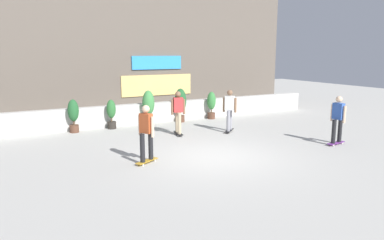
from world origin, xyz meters
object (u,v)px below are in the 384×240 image
(potted_plant_1, at_px, (111,113))
(skater_by_wall_left, at_px, (178,111))
(potted_plant_0, at_px, (73,114))
(skater_mid_plaza, at_px, (338,118))
(potted_plant_2, at_px, (149,105))
(potted_plant_4, at_px, (211,104))
(potted_plant_3, at_px, (181,103))
(skater_foreground, at_px, (146,131))
(skater_far_right, at_px, (230,109))

(potted_plant_1, bearing_deg, skater_by_wall_left, -49.89)
(potted_plant_0, relative_size, skater_mid_plaza, 0.78)
(potted_plant_2, distance_m, skater_by_wall_left, 2.35)
(potted_plant_4, xyz_separation_m, skater_by_wall_left, (-2.89, -2.33, 0.22))
(potted_plant_2, distance_m, potted_plant_3, 1.56)
(potted_plant_4, height_order, skater_foreground, skater_foreground)
(potted_plant_1, distance_m, skater_by_wall_left, 3.06)
(potted_plant_3, bearing_deg, skater_mid_plaza, -64.92)
(potted_plant_4, xyz_separation_m, skater_mid_plaza, (1.29, -6.25, 0.22))
(potted_plant_1, relative_size, skater_far_right, 0.72)
(potted_plant_0, distance_m, skater_by_wall_left, 4.19)
(potted_plant_3, bearing_deg, potted_plant_1, 180.00)
(potted_plant_3, xyz_separation_m, skater_mid_plaza, (2.93, -6.25, 0.05))
(potted_plant_4, xyz_separation_m, skater_foreground, (-5.27, -5.16, 0.22))
(potted_plant_0, height_order, potted_plant_4, potted_plant_0)
(skater_mid_plaza, xyz_separation_m, skater_by_wall_left, (-4.18, 3.93, 0.00))
(potted_plant_0, bearing_deg, skater_by_wall_left, -33.78)
(potted_plant_2, xyz_separation_m, potted_plant_4, (3.19, 0.00, -0.17))
(potted_plant_1, distance_m, potted_plant_4, 4.85)
(skater_far_right, height_order, skater_foreground, same)
(potted_plant_0, height_order, potted_plant_3, potted_plant_3)
(potted_plant_2, relative_size, skater_mid_plaza, 0.90)
(skater_foreground, bearing_deg, potted_plant_1, 85.38)
(skater_foreground, bearing_deg, potted_plant_2, 68.13)
(potted_plant_1, distance_m, potted_plant_2, 1.67)
(potted_plant_0, height_order, skater_by_wall_left, skater_by_wall_left)
(skater_by_wall_left, bearing_deg, potted_plant_3, 61.81)
(potted_plant_1, height_order, potted_plant_2, potted_plant_2)
(potted_plant_1, distance_m, skater_foreground, 5.19)
(skater_far_right, distance_m, skater_by_wall_left, 2.09)
(potted_plant_1, distance_m, potted_plant_3, 3.22)
(skater_by_wall_left, bearing_deg, skater_far_right, -13.91)
(potted_plant_4, relative_size, skater_far_right, 0.77)
(potted_plant_2, bearing_deg, potted_plant_4, 0.00)
(potted_plant_1, xyz_separation_m, skater_foreground, (-0.42, -5.16, 0.29))
(potted_plant_3, height_order, skater_far_right, skater_far_right)
(skater_far_right, bearing_deg, potted_plant_1, 144.63)
(potted_plant_3, bearing_deg, potted_plant_2, 180.00)
(skater_far_right, distance_m, skater_foreground, 4.98)
(potted_plant_0, bearing_deg, skater_foreground, -77.95)
(potted_plant_1, relative_size, potted_plant_2, 0.80)
(potted_plant_0, xyz_separation_m, skater_far_right, (5.51, -2.83, 0.20))
(skater_mid_plaza, height_order, skater_by_wall_left, same)
(skater_far_right, bearing_deg, potted_plant_2, 129.50)
(potted_plant_2, bearing_deg, potted_plant_0, 180.00)
(potted_plant_1, height_order, skater_foreground, skater_foreground)
(potted_plant_0, height_order, skater_foreground, skater_foreground)
(potted_plant_2, bearing_deg, potted_plant_1, 180.00)
(potted_plant_1, bearing_deg, skater_mid_plaza, -45.54)
(potted_plant_0, bearing_deg, potted_plant_2, 0.00)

